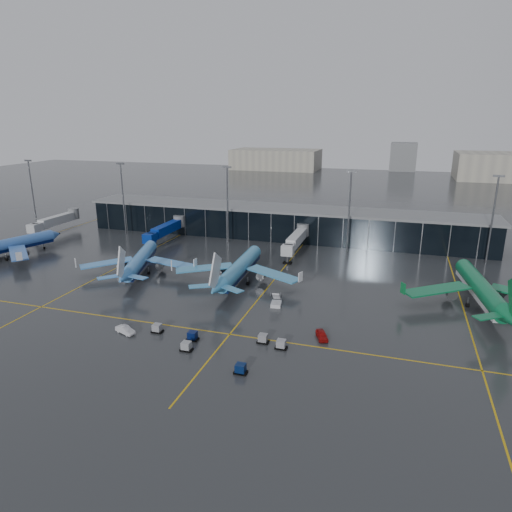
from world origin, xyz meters
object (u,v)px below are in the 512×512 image
(airliner_arkefly, at_px, (139,252))
(baggage_carts, at_px, (219,343))
(mobile_airstair, at_px, (276,303))
(airliner_klm_near, at_px, (240,259))
(service_van_white, at_px, (125,330))
(airliner_klm_west, at_px, (5,238))
(airliner_aer_lingus, at_px, (482,278))
(service_van_red, at_px, (322,335))

(airliner_arkefly, xyz_separation_m, baggage_carts, (36.35, -33.18, -4.97))
(mobile_airstair, bearing_deg, airliner_klm_near, 128.18)
(baggage_carts, distance_m, mobile_airstair, 22.45)
(airliner_arkefly, relative_size, mobile_airstair, 10.73)
(airliner_klm_near, height_order, baggage_carts, airliner_klm_near)
(airliner_klm_near, xyz_separation_m, service_van_white, (-11.55, -34.70, -5.33))
(airliner_klm_west, relative_size, mobile_airstair, 11.38)
(airliner_aer_lingus, height_order, baggage_carts, airliner_aer_lingus)
(airliner_klm_west, xyz_separation_m, baggage_carts, (81.97, -33.33, -5.32))
(airliner_arkefly, height_order, airliner_klm_near, airliner_klm_near)
(baggage_carts, xyz_separation_m, mobile_airstair, (4.99, 21.88, 0.01))
(airliner_klm_west, distance_m, airliner_klm_near, 73.89)
(airliner_klm_west, xyz_separation_m, mobile_airstair, (86.96, -11.44, -5.31))
(airliner_klm_west, height_order, airliner_aer_lingus, airliner_aer_lingus)
(airliner_klm_west, distance_m, mobile_airstair, 87.87)
(airliner_klm_west, height_order, airliner_klm_near, airliner_klm_west)
(airliner_klm_near, bearing_deg, service_van_red, -47.20)
(airliner_arkefly, distance_m, airliner_klm_near, 28.30)
(airliner_aer_lingus, distance_m, service_van_white, 77.53)
(airliner_klm_near, xyz_separation_m, airliner_aer_lingus, (56.58, 1.86, 0.35))
(mobile_airstair, xyz_separation_m, service_van_white, (-24.62, -22.14, -0.03))
(baggage_carts, xyz_separation_m, service_van_white, (-19.63, -0.25, -0.02))
(airliner_aer_lingus, height_order, service_van_red, airliner_aer_lingus)
(airliner_aer_lingus, bearing_deg, airliner_klm_near, 174.37)
(airliner_arkefly, height_order, service_van_white, airliner_arkefly)
(mobile_airstair, bearing_deg, airliner_arkefly, 156.77)
(airliner_arkefly, bearing_deg, service_van_red, -41.80)
(service_van_red, height_order, service_van_white, service_van_red)
(baggage_carts, relative_size, service_van_white, 6.02)
(service_van_red, bearing_deg, airliner_klm_near, 112.57)
(service_van_red, bearing_deg, baggage_carts, -175.29)
(service_van_white, bearing_deg, airliner_aer_lingus, -41.93)
(baggage_carts, relative_size, mobile_airstair, 7.81)
(airliner_klm_near, distance_m, airliner_aer_lingus, 56.61)
(airliner_aer_lingus, relative_size, mobile_airstair, 12.03)
(airliner_klm_near, xyz_separation_m, service_van_red, (25.56, -25.44, -5.31))
(airliner_aer_lingus, bearing_deg, service_van_white, -159.29)
(airliner_aer_lingus, distance_m, baggage_carts, 60.85)
(baggage_carts, height_order, service_van_white, baggage_carts)
(airliner_arkefly, xyz_separation_m, mobile_airstair, (41.34, -11.29, -4.96))
(airliner_aer_lingus, bearing_deg, airliner_klm_west, 173.80)
(service_van_red, bearing_deg, service_van_white, 171.45)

